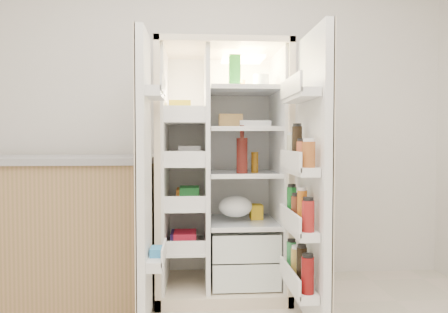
{
  "coord_description": "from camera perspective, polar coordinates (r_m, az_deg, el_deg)",
  "views": [
    {
      "loc": [
        -0.07,
        -1.49,
        1.13
      ],
      "look_at": [
        0.12,
        1.25,
        1.02
      ],
      "focal_mm": 34.0,
      "sensor_mm": 36.0,
      "label": 1
    }
  ],
  "objects": [
    {
      "name": "freezer_door",
      "position": [
        2.57,
        -10.66,
        -3.0
      ],
      "size": [
        0.15,
        0.4,
        1.72
      ],
      "color": "white",
      "rests_on": "floor"
    },
    {
      "name": "refrigerator",
      "position": [
        3.17,
        -0.06,
        -4.65
      ],
      "size": [
        0.92,
        0.7,
        1.8
      ],
      "color": "beige",
      "rests_on": "floor"
    },
    {
      "name": "fridge_door",
      "position": [
        2.55,
        11.57,
        -3.61
      ],
      "size": [
        0.17,
        0.58,
        1.72
      ],
      "color": "white",
      "rests_on": "floor"
    },
    {
      "name": "kitchen_counter",
      "position": [
        3.24,
        -21.68,
        -8.88
      ],
      "size": [
        1.39,
        0.74,
        1.01
      ],
      "color": "#966F4B",
      "rests_on": "floor"
    },
    {
      "name": "wall_back",
      "position": [
        3.5,
        -2.82,
        5.95
      ],
      "size": [
        4.0,
        0.02,
        2.7
      ],
      "primitive_type": "cube",
      "color": "silver",
      "rests_on": "floor"
    }
  ]
}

